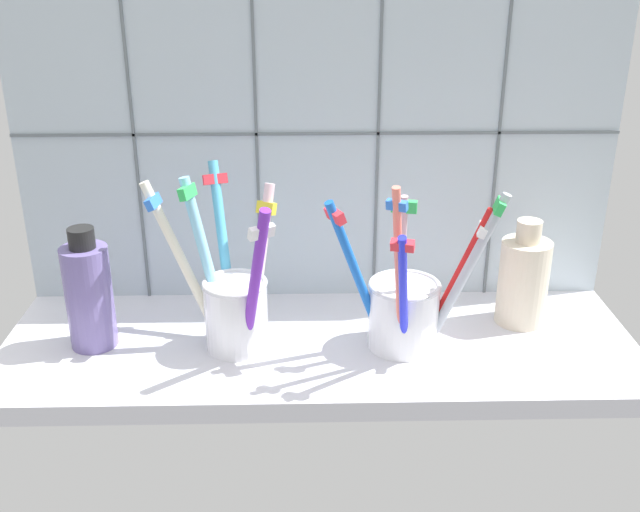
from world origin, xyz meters
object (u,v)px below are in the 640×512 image
(ceramic_vase, at_px, (523,279))
(soap_bottle, at_px, (89,294))
(toothbrush_cup_left, at_px, (233,300))
(toothbrush_cup_right, at_px, (406,306))

(ceramic_vase, distance_m, soap_bottle, 0.44)
(ceramic_vase, height_order, soap_bottle, soap_bottle)
(toothbrush_cup_left, bearing_deg, ceramic_vase, 8.60)
(soap_bottle, bearing_deg, toothbrush_cup_left, -2.29)
(toothbrush_cup_right, distance_m, soap_bottle, 0.31)
(toothbrush_cup_left, xyz_separation_m, soap_bottle, (-0.14, 0.01, 0.00))
(toothbrush_cup_left, relative_size, ceramic_vase, 1.53)
(toothbrush_cup_left, bearing_deg, toothbrush_cup_right, -2.06)
(toothbrush_cup_right, distance_m, ceramic_vase, 0.14)
(toothbrush_cup_right, bearing_deg, ceramic_vase, 21.66)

